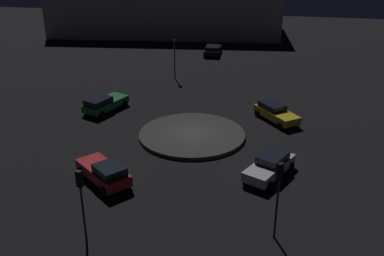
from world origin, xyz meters
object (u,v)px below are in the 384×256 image
object	(u,v)px
car_silver	(270,165)
traffic_light_east	(175,51)
car_green	(104,103)
traffic_light_southwest	(278,186)
car_yellow	(276,112)
traffic_light_west	(81,191)
car_black	(213,50)
store_building	(167,9)
car_red	(104,172)

from	to	relation	value
car_silver	traffic_light_east	size ratio (longest dim) A/B	1.07
car_green	traffic_light_east	distance (m)	11.52
traffic_light_southwest	car_yellow	bearing A→B (deg)	-29.03
car_green	traffic_light_southwest	xyz separation A→B (m)	(-15.43, -15.45, 2.41)
traffic_light_west	traffic_light_southwest	xyz separation A→B (m)	(1.98, -9.76, 0.24)
traffic_light_east	car_black	bearing A→B (deg)	148.94
car_green	car_yellow	size ratio (longest dim) A/B	1.06
car_yellow	traffic_light_west	bearing A→B (deg)	-66.33
car_black	store_building	bearing A→B (deg)	32.47
car_black	store_building	world-z (taller)	store_building
store_building	car_black	bearing A→B (deg)	118.57
car_green	traffic_light_west	world-z (taller)	traffic_light_west
car_silver	traffic_light_east	world-z (taller)	traffic_light_east
store_building	traffic_light_west	bearing A→B (deg)	92.85
car_red	car_silver	distance (m)	10.83
car_green	store_building	distance (m)	35.42
car_red	car_green	size ratio (longest dim) A/B	0.93
car_black	car_yellow	xyz separation A→B (m)	(-20.86, -8.47, 0.03)
car_red	car_green	bearing A→B (deg)	-29.13
car_green	car_silver	bearing A→B (deg)	-99.72
car_green	store_building	xyz separation A→B (m)	(35.20, 2.68, 2.77)
traffic_light_west	traffic_light_east	bearing A→B (deg)	16.02
car_red	traffic_light_east	distance (m)	22.47
car_silver	car_yellow	xyz separation A→B (m)	(9.65, -0.20, -0.03)
car_red	traffic_light_southwest	bearing A→B (deg)	-158.55
traffic_light_west	traffic_light_east	world-z (taller)	traffic_light_east
car_yellow	traffic_light_east	xyz separation A→B (m)	(9.74, 11.06, 2.38)
car_black	store_building	size ratio (longest dim) A/B	0.12
car_red	traffic_light_southwest	xyz separation A→B (m)	(-3.56, -10.84, 2.37)
car_red	store_building	world-z (taller)	store_building
traffic_light_west	traffic_light_southwest	world-z (taller)	traffic_light_southwest
traffic_light_east	traffic_light_southwest	world-z (taller)	traffic_light_southwest
car_green	traffic_light_west	distance (m)	18.44
car_red	store_building	bearing A→B (deg)	-41.56
car_red	store_building	distance (m)	47.71
car_silver	traffic_light_southwest	bearing A→B (deg)	29.94
car_silver	traffic_light_southwest	xyz separation A→B (m)	(-6.52, -0.42, 2.40)
car_red	car_yellow	size ratio (longest dim) A/B	0.99
car_silver	traffic_light_west	world-z (taller)	traffic_light_west
car_black	traffic_light_west	distance (m)	39.09
car_red	car_silver	size ratio (longest dim) A/B	0.94
car_green	store_building	bearing A→B (deg)	25.30
traffic_light_west	store_building	size ratio (longest dim) A/B	0.11
car_red	store_building	size ratio (longest dim) A/B	0.12
traffic_light_southwest	car_green	bearing A→B (deg)	15.24
car_red	traffic_light_southwest	distance (m)	11.65
car_yellow	traffic_light_west	size ratio (longest dim) A/B	1.09
car_black	store_building	xyz separation A→B (m)	(13.60, 9.44, 2.82)
car_black	car_yellow	distance (m)	22.52
car_green	traffic_light_east	world-z (taller)	traffic_light_east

